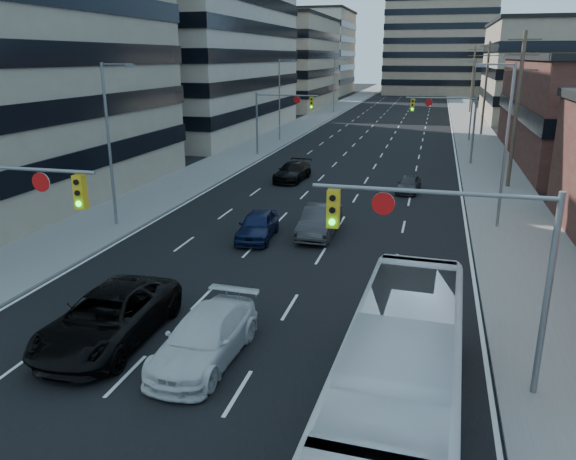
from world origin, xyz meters
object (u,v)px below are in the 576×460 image
Objects in this scene: transit_bus at (400,383)px; sedan_blue at (258,225)px; white_van at (205,338)px; black_pickup at (108,318)px.

sedan_blue is (-8.36, 14.77, -0.89)m from transit_bus.
white_van is at bearing -84.76° from sedan_blue.
white_van is at bearing -5.80° from black_pickup.
black_pickup is at bearing 177.50° from white_van.
white_van is 0.45× the size of transit_bus.
transit_bus is at bearing -19.14° from white_van.
sedan_blue is (-2.16, 12.32, -0.03)m from white_van.
black_pickup is 3.63m from white_van.
sedan_blue is at bearing 121.78° from transit_bus.
black_pickup is 1.19× the size of white_van.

